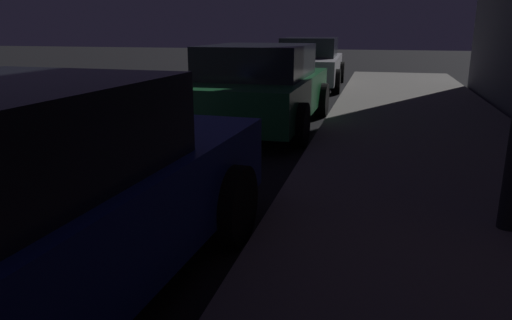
% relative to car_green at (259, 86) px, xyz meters
% --- Properties ---
extents(car_green, '(2.14, 4.22, 1.43)m').
position_rel_car_green_xyz_m(car_green, '(0.00, 0.00, 0.00)').
color(car_green, '#19592D').
rests_on(car_green, ground).
extents(car_silver, '(2.10, 4.60, 1.43)m').
position_rel_car_green_xyz_m(car_silver, '(-0.00, 6.17, -0.02)').
color(car_silver, '#B7B7BF').
rests_on(car_silver, ground).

